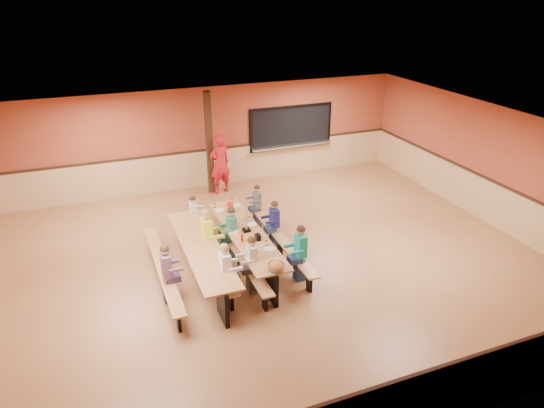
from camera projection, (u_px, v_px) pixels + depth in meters
name	position (u px, v px, depth m)	size (l,w,h in m)	color
ground	(271.00, 262.00, 10.87)	(12.00, 12.00, 0.00)	brown
room_envelope	(271.00, 235.00, 10.58)	(12.04, 10.04, 3.02)	#98432C
kitchen_pass_through	(291.00, 129.00, 15.31)	(2.78, 0.28, 1.38)	black
structural_post	(209.00, 144.00, 13.90)	(0.18, 0.18, 3.00)	black
cafeteria_table_main	(246.00, 241.00, 10.68)	(1.91, 3.70, 0.74)	#AE7445
cafeteria_table_second	(202.00, 255.00, 10.12)	(1.91, 3.70, 0.74)	#AE7445
seated_child_white_left	(225.00, 273.00, 9.32)	(0.39, 0.32, 1.24)	white
seated_adult_yellow	(207.00, 238.00, 10.48)	(0.43, 0.35, 1.34)	#E5EF36
seated_child_grey_left	(194.00, 218.00, 11.64)	(0.33, 0.27, 1.12)	silver
seated_child_teal_right	(300.00, 253.00, 9.99)	(0.39, 0.32, 1.25)	#1AA79C
seated_child_navy_right	(274.00, 225.00, 11.24)	(0.35, 0.29, 1.18)	navy
seated_child_char_right	(257.00, 206.00, 12.26)	(0.33, 0.27, 1.12)	#52585D
seated_child_purple_sec	(167.00, 274.00, 9.31)	(0.38, 0.31, 1.22)	#7E547A
seated_child_green_sec	(232.00, 233.00, 10.82)	(0.38, 0.31, 1.22)	#387860
seated_child_tan_sec	(252.00, 264.00, 9.66)	(0.36, 0.30, 1.20)	beige
standing_woman	(220.00, 164.00, 14.11)	(0.65, 0.43, 1.79)	red
punch_pitcher	(230.00, 207.00, 11.54)	(0.16, 0.16, 0.22)	red
chip_bowl	(276.00, 266.00, 9.19)	(0.32, 0.32, 0.15)	orange
napkin_dispenser	(258.00, 237.00, 10.25)	(0.10, 0.14, 0.13)	black
condiment_mustard	(245.00, 241.00, 10.06)	(0.06, 0.06, 0.17)	yellow
condiment_ketchup	(242.00, 238.00, 10.17)	(0.06, 0.06, 0.17)	#B2140F
table_paddle	(246.00, 226.00, 10.58)	(0.16, 0.16, 0.56)	black
place_settings	(246.00, 230.00, 10.57)	(0.65, 3.30, 0.11)	beige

